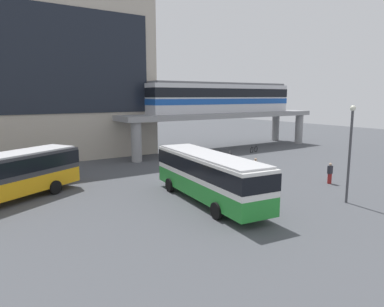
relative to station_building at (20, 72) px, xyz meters
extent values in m
plane|color=#47494F|center=(8.49, -14.13, -9.55)|extent=(120.00, 120.00, 0.00)
cube|color=#B2A899|center=(0.00, 0.03, 0.00)|extent=(27.61, 11.49, 19.09)
cube|color=black|center=(0.00, -5.77, 0.95)|extent=(24.85, 0.10, 10.69)
cube|color=gray|center=(22.38, -6.96, -5.04)|extent=(28.44, 6.16, 0.60)
cylinder|color=gray|center=(9.35, -9.24, -7.44)|extent=(1.10, 1.10, 4.21)
cylinder|color=gray|center=(35.40, -9.24, -7.44)|extent=(1.10, 1.10, 4.21)
cylinder|color=gray|center=(9.35, -4.68, -7.44)|extent=(1.10, 1.10, 4.21)
cylinder|color=gray|center=(35.40, -4.68, -7.44)|extent=(1.10, 1.10, 4.21)
cube|color=silver|center=(22.75, -6.96, -2.94)|extent=(21.24, 2.90, 3.60)
cube|color=#194CA5|center=(22.75, -6.96, -3.30)|extent=(21.30, 2.96, 0.70)
cube|color=black|center=(22.75, -6.96, -2.22)|extent=(21.30, 2.96, 1.10)
cube|color=slate|center=(22.75, -6.96, -1.02)|extent=(20.39, 2.61, 0.24)
cube|color=#268C33|center=(7.07, -25.20, -8.50)|extent=(3.73, 11.21, 1.10)
cube|color=white|center=(7.07, -25.20, -7.20)|extent=(3.73, 11.21, 1.50)
cube|color=black|center=(7.07, -25.20, -7.12)|extent=(3.78, 11.26, 0.96)
cube|color=silver|center=(7.07, -25.20, -6.39)|extent=(3.55, 10.65, 0.12)
cylinder|color=black|center=(6.23, -21.56, -9.05)|extent=(0.39, 1.03, 1.00)
cylinder|color=black|center=(8.71, -21.84, -9.05)|extent=(0.39, 1.03, 1.00)
cylinder|color=black|center=(5.48, -28.12, -9.05)|extent=(0.39, 1.03, 1.00)
cylinder|color=black|center=(7.96, -28.40, -9.05)|extent=(0.39, 1.03, 1.00)
cube|color=orange|center=(-4.20, -18.01, -8.50)|extent=(10.79, 7.62, 1.10)
cube|color=#333338|center=(-4.20, -18.01, -7.20)|extent=(10.79, 7.62, 1.50)
cube|color=black|center=(-4.20, -18.01, -7.12)|extent=(10.85, 7.68, 0.96)
cube|color=silver|center=(-4.20, -18.01, -6.39)|extent=(10.25, 7.24, 0.12)
cylinder|color=black|center=(-0.90, -17.57, -9.05)|extent=(1.01, 0.74, 1.00)
cylinder|color=black|center=(-2.14, -15.40, -9.05)|extent=(1.01, 0.74, 1.00)
torus|color=black|center=(24.67, -11.44, -9.21)|extent=(0.73, 0.27, 0.74)
torus|color=black|center=(23.67, -11.74, -9.21)|extent=(0.73, 0.27, 0.74)
cylinder|color=black|center=(24.17, -11.59, -8.93)|extent=(1.02, 0.35, 0.05)
cylinder|color=black|center=(23.67, -11.74, -8.91)|extent=(0.04, 0.04, 0.55)
cylinder|color=black|center=(24.67, -11.44, -8.86)|extent=(0.04, 0.04, 0.65)
torus|color=black|center=(17.66, -11.81, -9.21)|extent=(0.73, 0.26, 0.74)
torus|color=black|center=(16.65, -11.52, -9.21)|extent=(0.73, 0.26, 0.74)
cylinder|color=orange|center=(17.15, -11.66, -8.93)|extent=(1.02, 0.34, 0.05)
cylinder|color=orange|center=(16.65, -11.52, -8.91)|extent=(0.04, 0.04, 0.55)
cylinder|color=orange|center=(17.66, -11.81, -8.86)|extent=(0.04, 0.04, 0.65)
torus|color=black|center=(13.24, -12.08, -9.21)|extent=(0.71, 0.32, 0.74)
torus|color=black|center=(12.26, -12.45, -9.21)|extent=(0.71, 0.32, 0.74)
cylinder|color=#1E7F33|center=(12.75, -12.27, -8.93)|extent=(1.00, 0.42, 0.05)
cylinder|color=#1E7F33|center=(12.26, -12.45, -8.91)|extent=(0.04, 0.04, 0.55)
cylinder|color=#1E7F33|center=(13.24, -12.08, -8.86)|extent=(0.04, 0.04, 0.65)
torus|color=black|center=(18.34, -13.93, -9.21)|extent=(0.74, 0.14, 0.74)
torus|color=black|center=(17.30, -13.82, -9.21)|extent=(0.74, 0.14, 0.74)
cylinder|color=silver|center=(17.82, -13.88, -8.93)|extent=(1.05, 0.16, 0.05)
cylinder|color=silver|center=(17.30, -13.82, -8.91)|extent=(0.04, 0.04, 0.55)
cylinder|color=silver|center=(18.34, -13.93, -8.86)|extent=(0.04, 0.04, 0.65)
cylinder|color=#26262D|center=(14.65, -21.72, -9.14)|extent=(0.32, 0.32, 0.83)
cube|color=gray|center=(14.65, -21.72, -8.40)|extent=(0.39, 0.47, 0.65)
sphere|color=tan|center=(14.65, -21.72, -7.96)|extent=(0.22, 0.22, 0.22)
cylinder|color=#724C8C|center=(12.73, -13.87, -9.14)|extent=(0.32, 0.32, 0.81)
cube|color=maroon|center=(12.73, -13.87, -8.41)|extent=(0.47, 0.46, 0.64)
sphere|color=tan|center=(12.73, -13.87, -7.98)|extent=(0.22, 0.22, 0.22)
cylinder|color=maroon|center=(18.12, -26.59, -9.14)|extent=(0.32, 0.32, 0.81)
cube|color=#26262D|center=(18.12, -26.59, -8.42)|extent=(0.42, 0.29, 0.64)
sphere|color=tan|center=(18.12, -26.59, -7.99)|extent=(0.22, 0.22, 0.22)
cylinder|color=#3F3F44|center=(14.56, -30.35, -6.53)|extent=(0.16, 0.16, 6.04)
sphere|color=silver|center=(14.56, -30.35, -3.36)|extent=(0.36, 0.36, 0.36)
camera|label=1|loc=(-6.37, -43.27, -2.59)|focal=32.93mm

